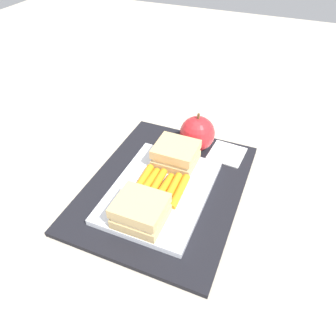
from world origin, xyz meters
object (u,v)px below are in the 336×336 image
object	(u,v)px
sandwich_half_right	(176,155)
apple	(197,134)
carrot_sticks_bundle	(160,186)
paper_napkin	(227,154)
sandwich_half_left	(140,211)
food_tray	(160,191)

from	to	relation	value
sandwich_half_right	apple	xyz separation A→B (m)	(0.08, -0.02, 0.00)
sandwich_half_right	carrot_sticks_bundle	bearing A→B (deg)	-179.80
apple	paper_napkin	size ratio (longest dim) A/B	1.22
sandwich_half_left	sandwich_half_right	distance (m)	0.16
sandwich_half_right	carrot_sticks_bundle	distance (m)	0.08
food_tray	apple	xyz separation A→B (m)	(0.16, -0.02, 0.03)
sandwich_half_left	paper_napkin	xyz separation A→B (m)	(0.24, -0.08, -0.03)
carrot_sticks_bundle	paper_napkin	world-z (taller)	carrot_sticks_bundle
sandwich_half_left	carrot_sticks_bundle	world-z (taller)	sandwich_half_left
food_tray	apple	bearing A→B (deg)	-6.18
sandwich_half_left	apple	xyz separation A→B (m)	(0.23, -0.02, 0.00)
carrot_sticks_bundle	paper_napkin	distance (m)	0.18
sandwich_half_left	apple	bearing A→B (deg)	-4.13
carrot_sticks_bundle	paper_napkin	size ratio (longest dim) A/B	1.26
sandwich_half_left	carrot_sticks_bundle	distance (m)	0.08
food_tray	paper_napkin	xyz separation A→B (m)	(0.16, -0.08, -0.00)
food_tray	apple	world-z (taller)	apple
sandwich_half_right	sandwich_half_left	bearing A→B (deg)	180.00
sandwich_half_right	apple	bearing A→B (deg)	-12.16
paper_napkin	food_tray	bearing A→B (deg)	152.14
food_tray	sandwich_half_right	distance (m)	0.08
apple	paper_napkin	xyz separation A→B (m)	(0.00, -0.07, -0.04)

